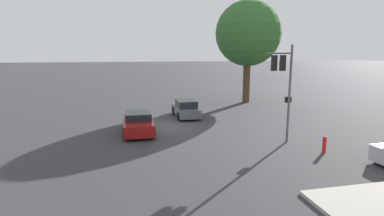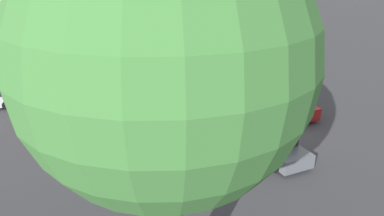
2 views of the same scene
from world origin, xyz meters
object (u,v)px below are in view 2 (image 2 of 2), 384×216
object	(u,v)px
crossing_car_1	(274,144)
parked_car_0	(65,89)
fire_hydrant	(117,97)
crossing_car_0	(287,104)
street_tree	(165,61)
traffic_signal	(143,52)

from	to	relation	value
crossing_car_1	parked_car_0	world-z (taller)	parked_car_0
parked_car_0	fire_hydrant	size ratio (longest dim) A/B	4.21
fire_hydrant	crossing_car_0	bearing A→B (deg)	-123.09
street_tree	parked_car_0	world-z (taller)	street_tree
street_tree	traffic_signal	distance (m)	15.02
crossing_car_0	parked_car_0	distance (m)	15.50
crossing_car_0	crossing_car_1	size ratio (longest dim) A/B	1.06
street_tree	crossing_car_0	size ratio (longest dim) A/B	2.52
street_tree	fire_hydrant	bearing A→B (deg)	-8.02
crossing_car_1	traffic_signal	bearing A→B (deg)	-154.25
crossing_car_1	parked_car_0	size ratio (longest dim) A/B	1.03
parked_car_0	street_tree	bearing A→B (deg)	90.77
traffic_signal	parked_car_0	bearing A→B (deg)	-126.29
fire_hydrant	street_tree	bearing A→B (deg)	171.98
street_tree	parked_car_0	distance (m)	20.26
crossing_car_0	parked_car_0	xyz separation A→B (m)	(8.89, 12.71, -0.00)
street_tree	crossing_car_0	world-z (taller)	street_tree
traffic_signal	crossing_car_1	size ratio (longest dim) A/B	1.45
crossing_car_1	fire_hydrant	size ratio (longest dim) A/B	4.35
traffic_signal	crossing_car_0	distance (m)	9.71
traffic_signal	crossing_car_0	world-z (taller)	traffic_signal
traffic_signal	crossing_car_0	size ratio (longest dim) A/B	1.36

